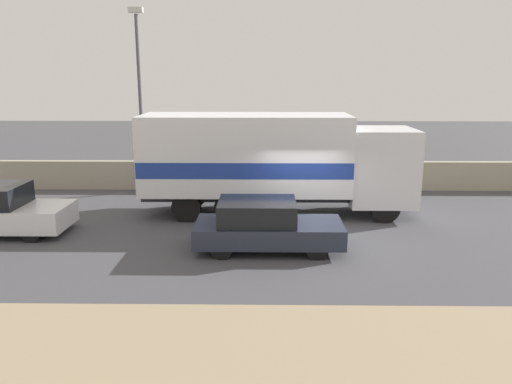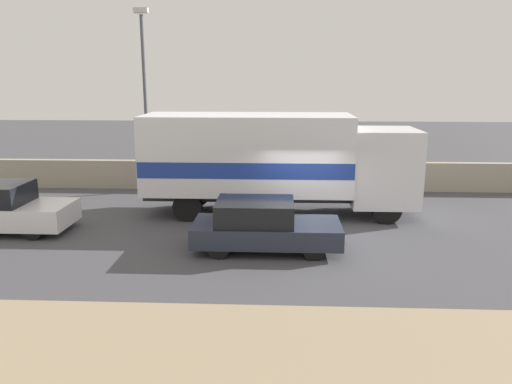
{
  "view_description": "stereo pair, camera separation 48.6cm",
  "coord_description": "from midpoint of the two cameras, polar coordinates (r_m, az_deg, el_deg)",
  "views": [
    {
      "loc": [
        -1.24,
        -14.38,
        4.78
      ],
      "look_at": [
        -1.46,
        0.85,
        1.22
      ],
      "focal_mm": 35.0,
      "sensor_mm": 36.0,
      "label": 1
    },
    {
      "loc": [
        -0.75,
        -14.36,
        4.78
      ],
      "look_at": [
        -1.46,
        0.85,
        1.22
      ],
      "focal_mm": 35.0,
      "sensor_mm": 36.0,
      "label": 2
    }
  ],
  "objects": [
    {
      "name": "ground_plane",
      "position": [
        15.17,
        4.57,
        -5.25
      ],
      "size": [
        80.0,
        80.0,
        0.0
      ],
      "primitive_type": "plane",
      "color": "#47474C"
    },
    {
      "name": "dirt_shoulder_foreground",
      "position": [
        8.68,
        7.77,
        -20.24
      ],
      "size": [
        60.0,
        5.11,
        0.04
      ],
      "color": "#9E896B",
      "rests_on": "ground_plane"
    },
    {
      "name": "stone_wall_backdrop",
      "position": [
        21.41,
        3.48,
        1.9
      ],
      "size": [
        60.0,
        0.35,
        1.22
      ],
      "color": "#A39984",
      "rests_on": "ground_plane"
    },
    {
      "name": "street_lamp",
      "position": [
        21.17,
        -13.8,
        11.35
      ],
      "size": [
        0.56,
        0.28,
        7.39
      ],
      "color": "#4C4C51",
      "rests_on": "ground_plane"
    },
    {
      "name": "box_truck",
      "position": [
        17.32,
        0.87,
        3.75
      ],
      "size": [
        9.35,
        2.6,
        3.49
      ],
      "color": "silver",
      "rests_on": "ground_plane"
    },
    {
      "name": "car_hatchback",
      "position": [
        13.95,
        0.04,
        -3.85
      ],
      "size": [
        4.11,
        1.8,
        1.41
      ],
      "color": "#282D3D",
      "rests_on": "ground_plane"
    }
  ]
}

